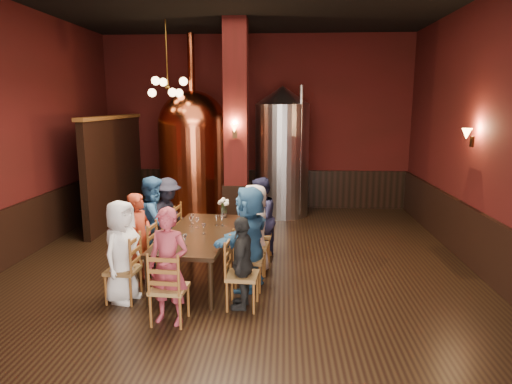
# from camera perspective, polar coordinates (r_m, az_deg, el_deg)

# --- Properties ---
(room) EXTENTS (10.00, 10.02, 4.50)m
(room) POSITION_cam_1_polar(r_m,az_deg,el_deg) (7.16, -2.46, 6.99)
(room) COLOR black
(room) RESTS_ON ground
(wainscot_right) EXTENTS (0.08, 9.90, 1.00)m
(wainscot_right) POSITION_cam_1_polar(r_m,az_deg,el_deg) (8.11, 26.91, -6.33)
(wainscot_right) COLOR black
(wainscot_right) RESTS_ON ground
(wainscot_back) EXTENTS (7.90, 0.08, 1.00)m
(wainscot_back) POSITION_cam_1_polar(r_m,az_deg,el_deg) (12.29, 0.03, 0.46)
(wainscot_back) COLOR black
(wainscot_back) RESTS_ON ground
(wainscot_left) EXTENTS (0.08, 9.90, 1.00)m
(wainscot_left) POSITION_cam_1_polar(r_m,az_deg,el_deg) (8.81, -29.01, -5.20)
(wainscot_left) COLOR black
(wainscot_left) RESTS_ON ground
(column) EXTENTS (0.58, 0.58, 4.50)m
(column) POSITION_cam_1_polar(r_m,az_deg,el_deg) (9.97, -2.49, 8.12)
(column) COLOR #480F0F
(column) RESTS_ON ground
(partition) EXTENTS (0.22, 3.50, 2.40)m
(partition) POSITION_cam_1_polar(r_m,az_deg,el_deg) (11.14, -17.23, 2.51)
(partition) COLOR black
(partition) RESTS_ON ground
(pendant_cluster) EXTENTS (0.90, 0.90, 1.70)m
(pendant_cluster) POSITION_cam_1_polar(r_m,az_deg,el_deg) (10.33, -10.98, 12.75)
(pendant_cluster) COLOR #A57226
(pendant_cluster) RESTS_ON room
(sconce_wall) EXTENTS (0.20, 0.20, 0.36)m
(sconce_wall) POSITION_cam_1_polar(r_m,az_deg,el_deg) (8.52, 25.43, 6.25)
(sconce_wall) COLOR black
(sconce_wall) RESTS_ON room
(sconce_column) EXTENTS (0.20, 0.20, 0.36)m
(sconce_column) POSITION_cam_1_polar(r_m,az_deg,el_deg) (9.67, -2.67, 7.73)
(sconce_column) COLOR black
(sconce_column) RESTS_ON column
(dining_table) EXTENTS (1.15, 2.46, 0.75)m
(dining_table) POSITION_cam_1_polar(r_m,az_deg,el_deg) (7.31, -7.11, -5.47)
(dining_table) COLOR black
(dining_table) RESTS_ON ground
(chair_0) EXTENTS (0.49, 0.49, 0.92)m
(chair_0) POSITION_cam_1_polar(r_m,az_deg,el_deg) (6.75, -16.30, -9.28)
(chair_0) COLOR brown
(chair_0) RESTS_ON ground
(person_0) EXTENTS (0.63, 0.81, 1.45)m
(person_0) POSITION_cam_1_polar(r_m,az_deg,el_deg) (6.67, -16.43, -7.12)
(person_0) COLOR white
(person_0) RESTS_ON ground
(chair_1) EXTENTS (0.49, 0.49, 0.92)m
(chair_1) POSITION_cam_1_polar(r_m,az_deg,el_deg) (7.33, -14.21, -7.53)
(chair_1) COLOR brown
(chair_1) RESTS_ON ground
(person_1) EXTENTS (0.43, 0.57, 1.42)m
(person_1) POSITION_cam_1_polar(r_m,az_deg,el_deg) (7.26, -14.31, -5.66)
(person_1) COLOR #9F311B
(person_1) RESTS_ON ground
(chair_2) EXTENTS (0.49, 0.49, 0.92)m
(chair_2) POSITION_cam_1_polar(r_m,az_deg,el_deg) (7.92, -12.47, -6.06)
(chair_2) COLOR brown
(chair_2) RESTS_ON ground
(person_2) EXTENTS (0.45, 0.80, 1.57)m
(person_2) POSITION_cam_1_polar(r_m,az_deg,el_deg) (7.83, -12.57, -3.78)
(person_2) COLOR #29558A
(person_2) RESTS_ON ground
(chair_3) EXTENTS (0.49, 0.49, 0.92)m
(chair_3) POSITION_cam_1_polar(r_m,az_deg,el_deg) (8.53, -10.96, -4.78)
(chair_3) COLOR brown
(chair_3) RESTS_ON ground
(person_3) EXTENTS (0.87, 1.07, 1.44)m
(person_3) POSITION_cam_1_polar(r_m,az_deg,el_deg) (8.46, -11.03, -3.08)
(person_3) COLOR black
(person_3) RESTS_ON ground
(chair_4) EXTENTS (0.49, 0.49, 0.92)m
(chair_4) POSITION_cam_1_polar(r_m,az_deg,el_deg) (6.29, -1.71, -10.35)
(chair_4) COLOR brown
(chair_4) RESTS_ON ground
(person_4) EXTENTS (0.36, 0.77, 1.28)m
(person_4) POSITION_cam_1_polar(r_m,az_deg,el_deg) (6.23, -1.72, -8.81)
(person_4) COLOR black
(person_4) RESTS_ON ground
(chair_5) EXTENTS (0.49, 0.49, 0.92)m
(chair_5) POSITION_cam_1_polar(r_m,az_deg,el_deg) (6.91, -0.83, -8.35)
(chair_5) COLOR brown
(chair_5) RESTS_ON ground
(person_5) EXTENTS (0.96, 1.53, 1.57)m
(person_5) POSITION_cam_1_polar(r_m,az_deg,el_deg) (6.81, -0.84, -5.75)
(person_5) COLOR #316495
(person_5) RESTS_ON ground
(chair_6) EXTENTS (0.49, 0.49, 0.92)m
(chair_6) POSITION_cam_1_polar(r_m,az_deg,el_deg) (7.53, -0.12, -6.70)
(chair_6) COLOR brown
(chair_6) RESTS_ON ground
(person_6) EXTENTS (0.58, 0.79, 1.47)m
(person_6) POSITION_cam_1_polar(r_m,az_deg,el_deg) (7.45, -0.12, -4.67)
(person_6) COLOR beige
(person_6) RESTS_ON ground
(chair_7) EXTENTS (0.49, 0.49, 0.92)m
(chair_7) POSITION_cam_1_polar(r_m,az_deg,el_deg) (8.17, 0.49, -5.28)
(chair_7) COLOR brown
(chair_7) RESTS_ON ground
(person_7) EXTENTS (0.51, 0.78, 1.48)m
(person_7) POSITION_cam_1_polar(r_m,az_deg,el_deg) (8.09, 0.50, -3.37)
(person_7) COLOR #1D1E3B
(person_7) RESTS_ON ground
(chair_8) EXTENTS (0.49, 0.49, 0.92)m
(chair_8) POSITION_cam_1_polar(r_m,az_deg,el_deg) (5.98, -10.80, -11.70)
(chair_8) COLOR brown
(chair_8) RESTS_ON ground
(person_8) EXTENTS (0.62, 0.48, 1.50)m
(person_8) POSITION_cam_1_polar(r_m,az_deg,el_deg) (5.88, -10.90, -9.11)
(person_8) COLOR #9B3342
(person_8) RESTS_ON ground
(copper_kettle) EXTENTS (2.08, 2.08, 4.32)m
(copper_kettle) POSITION_cam_1_polar(r_m,az_deg,el_deg) (11.02, -7.82, 4.79)
(copper_kettle) COLOR black
(copper_kettle) RESTS_ON ground
(steel_vessel) EXTENTS (1.57, 1.57, 3.17)m
(steel_vessel) POSITION_cam_1_polar(r_m,az_deg,el_deg) (11.26, 3.27, 5.05)
(steel_vessel) COLOR #B2B2B7
(steel_vessel) RESTS_ON ground
(rose_vase) EXTENTS (0.21, 0.21, 0.35)m
(rose_vase) POSITION_cam_1_polar(r_m,az_deg,el_deg) (8.14, -4.07, -1.58)
(rose_vase) COLOR white
(rose_vase) RESTS_ON dining_table
(wine_glass_0) EXTENTS (0.07, 0.07, 0.17)m
(wine_glass_0) POSITION_cam_1_polar(r_m,az_deg,el_deg) (7.79, -7.93, -3.34)
(wine_glass_0) COLOR white
(wine_glass_0) RESTS_ON dining_table
(wine_glass_1) EXTENTS (0.07, 0.07, 0.17)m
(wine_glass_1) POSITION_cam_1_polar(r_m,az_deg,el_deg) (7.52, -7.37, -3.84)
(wine_glass_1) COLOR white
(wine_glass_1) RESTS_ON dining_table
(wine_glass_2) EXTENTS (0.07, 0.07, 0.17)m
(wine_glass_2) POSITION_cam_1_polar(r_m,az_deg,el_deg) (6.60, -8.88, -5.99)
(wine_glass_2) COLOR white
(wine_glass_2) RESTS_ON dining_table
(wine_glass_3) EXTENTS (0.07, 0.07, 0.17)m
(wine_glass_3) POSITION_cam_1_polar(r_m,az_deg,el_deg) (7.59, -4.27, -3.64)
(wine_glass_3) COLOR white
(wine_glass_3) RESTS_ON dining_table
(wine_glass_4) EXTENTS (0.07, 0.07, 0.17)m
(wine_glass_4) POSITION_cam_1_polar(r_m,az_deg,el_deg) (7.15, -6.55, -4.60)
(wine_glass_4) COLOR white
(wine_glass_4) RESTS_ON dining_table
(wine_glass_5) EXTENTS (0.07, 0.07, 0.17)m
(wine_glass_5) POSITION_cam_1_polar(r_m,az_deg,el_deg) (6.78, -10.14, -5.57)
(wine_glass_5) COLOR white
(wine_glass_5) RESTS_ON dining_table
(wine_glass_6) EXTENTS (0.07, 0.07, 0.17)m
(wine_glass_6) POSITION_cam_1_polar(r_m,az_deg,el_deg) (7.62, -8.13, -3.65)
(wine_glass_6) COLOR white
(wine_glass_6) RESTS_ON dining_table
(wine_glass_7) EXTENTS (0.07, 0.07, 0.17)m
(wine_glass_7) POSITION_cam_1_polar(r_m,az_deg,el_deg) (7.63, -4.91, -3.56)
(wine_glass_7) COLOR white
(wine_glass_7) RESTS_ON dining_table
(wine_glass_8) EXTENTS (0.07, 0.07, 0.17)m
(wine_glass_8) POSITION_cam_1_polar(r_m,az_deg,el_deg) (6.47, -12.26, -6.46)
(wine_glass_8) COLOR white
(wine_glass_8) RESTS_ON dining_table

